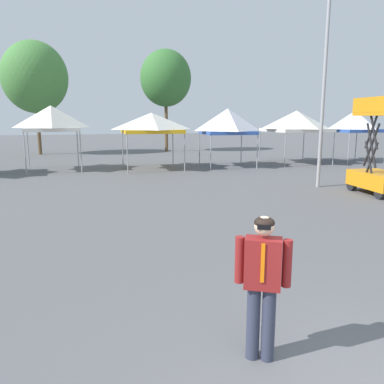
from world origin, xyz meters
The scene contains 10 objects.
canopy_tent_right_of_center centered at (-4.01, 20.12, 2.85)m, with size 3.06×3.06×3.55m.
canopy_tent_far_right centered at (1.36, 19.20, 2.61)m, with size 3.33×3.33×3.17m.
canopy_tent_far_left centered at (5.87, 19.00, 2.68)m, with size 3.09×3.09×3.43m.
canopy_tent_behind_left centered at (10.76, 19.49, 2.68)m, with size 3.53×3.53×3.35m.
canopy_tent_behind_center centered at (14.84, 19.07, 2.66)m, with size 2.94×2.94×3.35m.
scissor_lift centered at (8.37, 9.38, 1.13)m, with size 1.61×2.42×3.63m.
person_foreground centered at (-0.62, 1.30, 1.03)m, with size 0.58×0.41×1.78m.
light_pole_near_lift centered at (7.03, 11.39, 4.83)m, with size 0.36×0.36×8.52m.
tree_behind_tents_right centered at (4.70, 30.51, 6.19)m, with size 4.32×4.32×8.58m.
tree_behind_tents_left centered at (-5.69, 30.56, 5.99)m, with size 5.00×5.00×8.75m.
Camera 1 is at (-2.58, -2.49, 2.87)m, focal length 35.83 mm.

